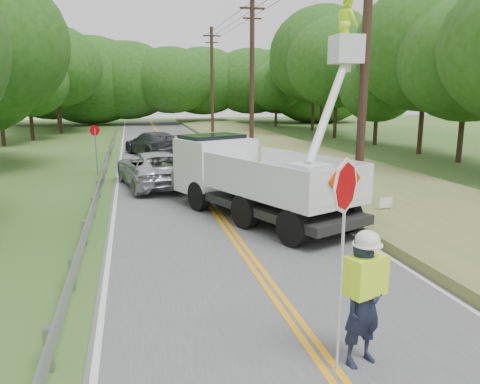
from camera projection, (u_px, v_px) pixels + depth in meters
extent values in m
plane|color=#2D551F|center=(331.00, 372.00, 6.96)|extent=(140.00, 140.00, 0.00)
cube|color=#505053|center=(198.00, 188.00, 20.29)|extent=(7.20, 96.00, 0.02)
cube|color=#FFA30E|center=(196.00, 188.00, 20.26)|extent=(0.12, 96.00, 0.00)
cube|color=#FFA30E|center=(201.00, 187.00, 20.31)|extent=(0.12, 96.00, 0.00)
cube|color=silver|center=(117.00, 191.00, 19.52)|extent=(0.12, 96.00, 0.00)
cube|color=silver|center=(274.00, 184.00, 21.05)|extent=(0.12, 96.00, 0.00)
cube|color=gray|center=(49.00, 349.00, 6.93)|extent=(0.12, 0.14, 0.70)
cube|color=gray|center=(72.00, 274.00, 9.78)|extent=(0.12, 0.14, 0.70)
cube|color=gray|center=(85.00, 233.00, 12.64)|extent=(0.12, 0.14, 0.70)
cube|color=gray|center=(93.00, 207.00, 15.49)|extent=(0.12, 0.14, 0.70)
cube|color=gray|center=(99.00, 189.00, 18.35)|extent=(0.12, 0.14, 0.70)
cube|color=gray|center=(103.00, 176.00, 21.20)|extent=(0.12, 0.14, 0.70)
cube|color=gray|center=(106.00, 166.00, 24.06)|extent=(0.12, 0.14, 0.70)
cube|color=gray|center=(108.00, 158.00, 26.92)|extent=(0.12, 0.14, 0.70)
cube|color=gray|center=(110.00, 152.00, 29.77)|extent=(0.12, 0.14, 0.70)
cube|color=gray|center=(112.00, 146.00, 32.63)|extent=(0.12, 0.14, 0.70)
cube|color=gray|center=(113.00, 142.00, 35.48)|extent=(0.12, 0.14, 0.70)
cube|color=gray|center=(114.00, 138.00, 38.34)|extent=(0.12, 0.14, 0.70)
cube|color=gray|center=(115.00, 135.00, 41.19)|extent=(0.12, 0.14, 0.70)
cube|color=gray|center=(103.00, 174.00, 20.22)|extent=(0.05, 48.00, 0.34)
cylinder|color=black|center=(365.00, 64.00, 15.59)|extent=(0.30, 0.30, 10.00)
cylinder|color=black|center=(252.00, 77.00, 29.87)|extent=(0.30, 0.30, 10.00)
cube|color=black|center=(252.00, 8.00, 28.98)|extent=(1.60, 0.12, 0.12)
cube|color=black|center=(252.00, 18.00, 29.11)|extent=(1.20, 0.10, 0.10)
cylinder|color=black|center=(212.00, 82.00, 44.14)|extent=(0.30, 0.30, 10.00)
cube|color=black|center=(212.00, 36.00, 43.26)|extent=(1.60, 0.12, 0.12)
cube|color=black|center=(212.00, 42.00, 43.38)|extent=(1.20, 0.10, 0.10)
cube|color=#596F36|center=(348.00, 178.00, 21.84)|extent=(7.00, 96.00, 0.30)
cylinder|color=#332319|center=(2.00, 132.00, 35.60)|extent=(0.32, 0.32, 2.18)
cylinder|color=#332319|center=(32.00, 124.00, 39.84)|extent=(0.32, 0.32, 2.87)
ellipsoid|color=#1D4A0F|center=(28.00, 82.00, 39.10)|extent=(6.69, 6.69, 5.89)
cylinder|color=#332319|center=(60.00, 115.00, 46.12)|extent=(0.32, 0.32, 3.78)
ellipsoid|color=#1D4A0F|center=(56.00, 66.00, 45.15)|extent=(8.82, 8.82, 7.76)
cylinder|color=#332319|center=(58.00, 113.00, 50.32)|extent=(0.32, 0.32, 3.80)
ellipsoid|color=#1D4A0F|center=(55.00, 68.00, 49.34)|extent=(8.86, 8.86, 7.80)
cylinder|color=#332319|center=(461.00, 134.00, 27.28)|extent=(0.32, 0.32, 3.41)
ellipsoid|color=#1D4A0F|center=(468.00, 60.00, 26.40)|extent=(7.96, 7.96, 7.00)
cylinder|color=#332319|center=(421.00, 124.00, 31.02)|extent=(0.32, 0.32, 4.01)
ellipsoid|color=#1D4A0F|center=(427.00, 47.00, 29.99)|extent=(9.35, 9.35, 8.23)
cylinder|color=#332319|center=(375.00, 129.00, 36.48)|extent=(0.32, 0.32, 2.56)
ellipsoid|color=#1D4A0F|center=(378.00, 88.00, 35.81)|extent=(5.98, 5.98, 5.26)
cylinder|color=#332319|center=(335.00, 117.00, 41.72)|extent=(0.32, 0.32, 3.83)
ellipsoid|color=#1D4A0F|center=(338.00, 63.00, 40.74)|extent=(8.93, 8.93, 7.86)
cylinder|color=#332319|center=(321.00, 111.00, 46.09)|extent=(0.32, 0.32, 4.45)
ellipsoid|color=#1D4A0F|center=(323.00, 54.00, 44.94)|extent=(10.38, 10.38, 9.13)
cylinder|color=#332319|center=(313.00, 111.00, 50.13)|extent=(0.32, 0.32, 4.11)
ellipsoid|color=#1D4A0F|center=(314.00, 63.00, 49.07)|extent=(9.58, 9.58, 8.43)
cylinder|color=#332319|center=(276.00, 115.00, 55.40)|extent=(0.32, 0.32, 2.80)
ellipsoid|color=#1D4A0F|center=(276.00, 85.00, 54.68)|extent=(6.53, 6.53, 5.75)
ellipsoid|color=#1D4A0F|center=(9.00, 80.00, 57.15)|extent=(12.30, 9.22, 9.22)
ellipsoid|color=#1D4A0F|center=(50.00, 80.00, 57.62)|extent=(12.90, 9.67, 9.67)
ellipsoid|color=#1D4A0F|center=(90.00, 80.00, 57.86)|extent=(14.47, 10.85, 10.85)
ellipsoid|color=#1D4A0F|center=(126.00, 80.00, 58.58)|extent=(12.96, 9.72, 9.72)
ellipsoid|color=#1D4A0F|center=(171.00, 80.00, 58.13)|extent=(10.94, 8.20, 8.20)
ellipsoid|color=#1D4A0F|center=(203.00, 81.00, 62.38)|extent=(11.90, 8.93, 8.93)
ellipsoid|color=#1D4A0F|center=(251.00, 81.00, 63.05)|extent=(11.71, 8.78, 8.78)
ellipsoid|color=#1D4A0F|center=(281.00, 81.00, 63.07)|extent=(11.67, 8.75, 8.75)
ellipsoid|color=#1D4A0F|center=(319.00, 81.00, 62.20)|extent=(15.25, 11.44, 11.44)
imported|color=#191E33|center=(364.00, 303.00, 6.98)|extent=(0.83, 0.68, 1.97)
cube|color=#CAFF23|center=(366.00, 275.00, 6.89)|extent=(0.69, 0.54, 0.60)
ellipsoid|color=white|center=(368.00, 240.00, 6.77)|extent=(0.37, 0.37, 0.29)
cylinder|color=#B7B7B7|center=(341.00, 284.00, 6.71)|extent=(0.04, 0.04, 2.75)
cylinder|color=#A60007|center=(345.00, 186.00, 6.40)|extent=(0.61, 0.54, 0.79)
cylinder|color=black|center=(293.00, 228.00, 12.49)|extent=(0.70, 1.07, 1.03)
cylinder|color=black|center=(346.00, 215.00, 13.73)|extent=(0.70, 1.07, 1.03)
cylinder|color=black|center=(245.00, 212.00, 14.17)|extent=(0.70, 1.07, 1.03)
cylinder|color=black|center=(296.00, 202.00, 15.42)|extent=(0.70, 1.07, 1.03)
cylinder|color=black|center=(199.00, 196.00, 16.29)|extent=(0.70, 1.07, 1.03)
cylinder|color=black|center=(247.00, 189.00, 17.53)|extent=(0.70, 1.07, 1.03)
cube|color=black|center=(265.00, 202.00, 15.03)|extent=(4.77, 7.19, 0.27)
cube|color=silver|center=(281.00, 190.00, 14.33)|extent=(4.21, 5.50, 0.24)
cube|color=silver|center=(250.00, 177.00, 13.51)|extent=(2.00, 4.56, 0.96)
cube|color=silver|center=(310.00, 169.00, 14.92)|extent=(2.00, 4.56, 0.96)
cube|color=silver|center=(342.00, 186.00, 12.29)|extent=(2.29, 1.03, 0.96)
cube|color=silver|center=(216.00, 165.00, 17.13)|extent=(3.02, 2.82, 1.93)
cube|color=black|center=(212.00, 146.00, 17.15)|extent=(2.52, 2.12, 0.80)
cube|color=silver|center=(308.00, 178.00, 13.29)|extent=(1.27, 1.27, 0.86)
cube|color=silver|center=(346.00, 50.00, 15.33)|extent=(0.91, 0.91, 0.91)
imported|color=#CAFF23|center=(347.00, 23.00, 15.16)|extent=(0.62, 0.80, 1.65)
cube|color=red|center=(345.00, 180.00, 12.20)|extent=(1.13, 0.51, 1.21)
imported|color=#B5B6BC|center=(154.00, 169.00, 20.49)|extent=(3.50, 5.92, 1.54)
imported|color=#323439|center=(153.00, 143.00, 30.44)|extent=(4.05, 5.77, 1.55)
cylinder|color=gray|center=(96.00, 152.00, 22.87)|extent=(0.06, 0.06, 2.37)
cylinder|color=#A60007|center=(95.00, 130.00, 22.64)|extent=(0.46, 0.32, 0.54)
cube|color=white|center=(386.00, 203.00, 15.32)|extent=(0.48, 0.07, 0.34)
cylinder|color=gray|center=(380.00, 212.00, 15.34)|extent=(0.02, 0.02, 0.48)
cylinder|color=gray|center=(390.00, 211.00, 15.43)|extent=(0.02, 0.02, 0.48)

